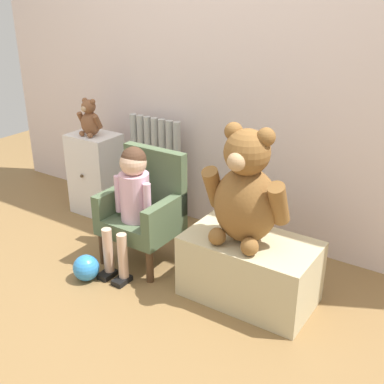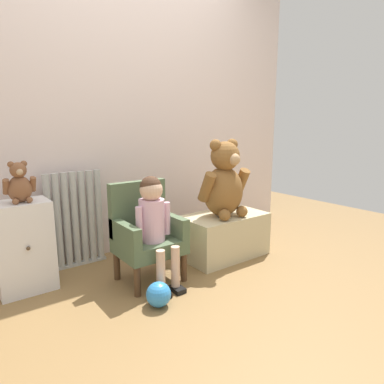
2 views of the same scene
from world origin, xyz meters
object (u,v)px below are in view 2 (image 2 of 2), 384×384
at_px(radiator, 75,220).
at_px(child_armchair, 146,232).
at_px(child_figure, 154,215).
at_px(low_bench, 224,235).
at_px(small_teddy_bear, 19,184).
at_px(large_teddy_bear, 224,183).
at_px(small_dresser, 24,246).
at_px(toy_ball, 159,294).

distance_m(radiator, child_armchair, 0.60).
bearing_deg(child_figure, child_armchair, 90.00).
height_order(low_bench, small_teddy_bear, small_teddy_bear).
relative_size(child_figure, large_teddy_bear, 1.22).
relative_size(child_armchair, large_teddy_bear, 1.12).
bearing_deg(radiator, child_figure, -63.25).
bearing_deg(small_dresser, small_teddy_bear, -73.60).
distance_m(small_dresser, low_bench, 1.46).
height_order(child_figure, low_bench, child_figure).
xyz_separation_m(low_bench, toy_ball, (-0.84, -0.36, -0.10)).
bearing_deg(small_dresser, large_teddy_bear, -14.84).
bearing_deg(child_armchair, child_figure, -90.00).
bearing_deg(large_teddy_bear, child_figure, -174.35).
relative_size(large_teddy_bear, toy_ball, 4.04).
bearing_deg(low_bench, small_dresser, 166.35).
distance_m(large_teddy_bear, toy_ball, 1.03).
xyz_separation_m(radiator, small_teddy_bear, (-0.39, -0.21, 0.34)).
bearing_deg(small_teddy_bear, toy_ball, -50.06).
bearing_deg(toy_ball, small_dresser, 129.29).
xyz_separation_m(small_dresser, toy_ball, (0.57, -0.70, -0.22)).
bearing_deg(radiator, small_teddy_bear, -151.35).
bearing_deg(small_teddy_bear, small_dresser, 106.40).
relative_size(child_figure, small_teddy_bear, 2.85).
distance_m(large_teddy_bear, small_teddy_bear, 1.42).
distance_m(small_dresser, toy_ball, 0.93).
xyz_separation_m(child_armchair, low_bench, (0.71, -0.02, -0.16)).
distance_m(small_teddy_bear, toy_ball, 1.08).
bearing_deg(radiator, child_armchair, -58.58).
height_order(small_dresser, large_teddy_bear, large_teddy_bear).
bearing_deg(toy_ball, child_figure, 63.15).
bearing_deg(child_figure, large_teddy_bear, 5.65).
relative_size(low_bench, large_teddy_bear, 1.13).
bearing_deg(small_teddy_bear, child_figure, -30.21).
height_order(small_dresser, child_armchair, child_armchair).
relative_size(small_dresser, child_armchair, 0.87).
bearing_deg(low_bench, radiator, 152.47).
relative_size(low_bench, small_teddy_bear, 2.65).
xyz_separation_m(child_figure, large_teddy_bear, (0.67, 0.07, 0.13)).
relative_size(radiator, low_bench, 1.06).
distance_m(small_dresser, child_armchair, 0.78).
bearing_deg(radiator, toy_ball, -78.70).
height_order(child_armchair, child_figure, child_figure).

